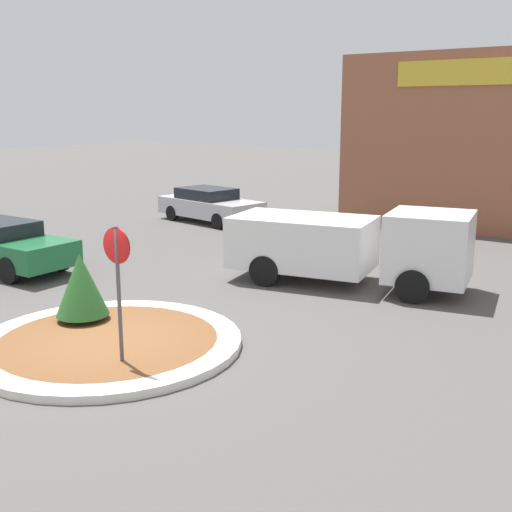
{
  "coord_description": "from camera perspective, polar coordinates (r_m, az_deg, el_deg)",
  "views": [
    {
      "loc": [
        8.97,
        -7.94,
        4.42
      ],
      "look_at": [
        1.37,
        3.02,
        1.4
      ],
      "focal_mm": 45.0,
      "sensor_mm": 36.0,
      "label": 1
    }
  ],
  "objects": [
    {
      "name": "traffic_island",
      "position": [
        12.75,
        -13.0,
        -7.49
      ],
      "size": [
        5.12,
        5.12,
        0.15
      ],
      "color": "silver",
      "rests_on": "ground_plane"
    },
    {
      "name": "island_shrub",
      "position": [
        13.73,
        -15.28,
        -2.44
      ],
      "size": [
        1.09,
        1.09,
        1.42
      ],
      "color": "brown",
      "rests_on": "traffic_island"
    },
    {
      "name": "stop_sign",
      "position": [
        11.13,
        -12.18,
        -1.55
      ],
      "size": [
        0.62,
        0.07,
        2.54
      ],
      "color": "#4C4C51",
      "rests_on": "ground_plane"
    },
    {
      "name": "utility_truck",
      "position": [
        16.65,
        8.27,
        1.03
      ],
      "size": [
        6.36,
        3.17,
        2.02
      ],
      "rotation": [
        0.0,
        0.0,
        0.19
      ],
      "color": "silver",
      "rests_on": "ground_plane"
    },
    {
      "name": "ground_plane",
      "position": [
        12.77,
        -12.98,
        -7.82
      ],
      "size": [
        120.0,
        120.0,
        0.0
      ],
      "primitive_type": "plane",
      "color": "#514F4C"
    },
    {
      "name": "parked_sedan_green",
      "position": [
        19.49,
        -21.73,
        0.96
      ],
      "size": [
        4.68,
        1.89,
        1.4
      ],
      "rotation": [
        0.0,
        0.0,
        0.01
      ],
      "color": "#1E6638",
      "rests_on": "ground_plane"
    },
    {
      "name": "parked_sedan_silver",
      "position": [
        26.11,
        -4.14,
        4.56
      ],
      "size": [
        4.81,
        2.61,
        1.37
      ],
      "rotation": [
        0.0,
        0.0,
        -0.17
      ],
      "color": "#B7B7BC",
      "rests_on": "ground_plane"
    }
  ]
}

